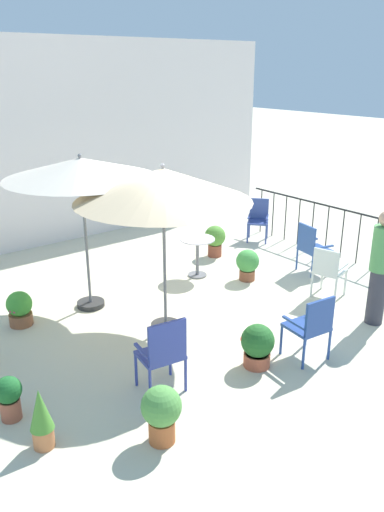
% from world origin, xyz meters
% --- Properties ---
extents(ground_plane, '(60.00, 60.00, 0.00)m').
position_xyz_m(ground_plane, '(0.00, 0.00, 0.00)').
color(ground_plane, beige).
extents(villa_facade, '(10.94, 0.30, 4.23)m').
position_xyz_m(villa_facade, '(0.00, 4.61, 2.11)').
color(villa_facade, white).
rests_on(villa_facade, ground).
extents(terrace_railing, '(0.03, 4.83, 1.01)m').
position_xyz_m(terrace_railing, '(3.62, -0.00, 0.68)').
color(terrace_railing, black).
rests_on(terrace_railing, ground).
extents(patio_umbrella_0, '(2.42, 2.42, 2.45)m').
position_xyz_m(patio_umbrella_0, '(-0.87, -0.20, 2.15)').
color(patio_umbrella_0, '#2D2D2D').
rests_on(patio_umbrella_0, ground).
extents(patio_umbrella_1, '(2.27, 2.27, 2.45)m').
position_xyz_m(patio_umbrella_1, '(-1.37, 1.17, 2.22)').
color(patio_umbrella_1, '#2D2D2D').
rests_on(patio_umbrella_1, ground).
extents(cafe_table_0, '(0.63, 0.63, 0.73)m').
position_xyz_m(cafe_table_0, '(0.78, 1.08, 0.50)').
color(cafe_table_0, white).
rests_on(cafe_table_0, ground).
extents(patio_chair_0, '(0.54, 0.53, 0.92)m').
position_xyz_m(patio_chair_0, '(0.11, -2.07, 0.53)').
color(patio_chair_0, '#26448E').
rests_on(patio_chair_0, ground).
extents(patio_chair_1, '(0.56, 0.50, 0.97)m').
position_xyz_m(patio_chair_1, '(-1.80, -1.45, 0.56)').
color(patio_chair_1, '#313F95').
rests_on(patio_chair_1, ground).
extents(patio_chair_2, '(0.58, 0.58, 0.94)m').
position_xyz_m(patio_chair_2, '(2.54, -0.11, 0.52)').
color(patio_chair_2, '#2A4C92').
rests_on(patio_chair_2, ground).
extents(patio_chair_3, '(0.55, 0.55, 0.88)m').
position_xyz_m(patio_chair_3, '(1.86, -1.00, 0.52)').
color(patio_chair_3, silver).
rests_on(patio_chair_3, ground).
extents(patio_chair_4, '(0.61, 0.61, 0.91)m').
position_xyz_m(patio_chair_4, '(3.16, 1.87, 0.52)').
color(patio_chair_4, '#374A91').
rests_on(patio_chair_4, ground).
extents(potted_plant_0, '(0.25, 0.25, 0.68)m').
position_xyz_m(potted_plant_0, '(-3.31, -1.45, 0.35)').
color(potted_plant_0, '#C37445').
rests_on(potted_plant_0, ground).
extents(potted_plant_3, '(0.42, 0.42, 0.64)m').
position_xyz_m(potted_plant_3, '(-2.32, -2.14, 0.37)').
color(potted_plant_3, '#BB5F31').
rests_on(potted_plant_3, ground).
extents(potted_plant_4, '(0.38, 0.38, 0.53)m').
position_xyz_m(potted_plant_4, '(-2.48, 1.26, 0.27)').
color(potted_plant_4, brown).
rests_on(potted_plant_4, ground).
extents(potted_plant_5, '(0.30, 0.30, 0.52)m').
position_xyz_m(potted_plant_5, '(-3.40, -0.80, 0.29)').
color(potted_plant_5, '#9F533C').
rests_on(potted_plant_5, ground).
extents(potted_plant_6, '(0.42, 0.42, 0.57)m').
position_xyz_m(potted_plant_6, '(1.37, 0.37, 0.32)').
color(potted_plant_6, brown).
rests_on(potted_plant_6, ground).
extents(potted_plant_7, '(0.42, 0.42, 0.64)m').
position_xyz_m(potted_plant_7, '(1.72, 1.67, 0.36)').
color(potted_plant_7, brown).
rests_on(potted_plant_7, ground).
extents(potted_plant_8, '(0.43, 0.43, 0.58)m').
position_xyz_m(potted_plant_8, '(-0.53, -1.74, 0.31)').
color(potted_plant_8, '#B4563B').
rests_on(potted_plant_8, ground).
extents(standing_person, '(0.39, 0.39, 1.74)m').
position_xyz_m(standing_person, '(1.71, -2.00, 0.91)').
color(standing_person, '#33333D').
rests_on(standing_person, ground).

